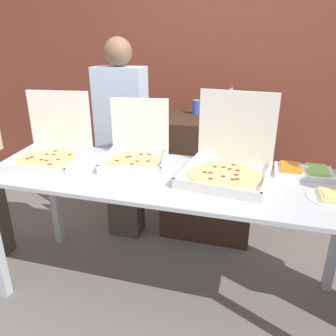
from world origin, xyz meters
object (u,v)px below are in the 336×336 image
pizza_box_far_left (137,151)px  veggie_tray (303,171)px  soda_can_colored (196,107)px  person_guest_plaid (123,140)px  soda_bottle (230,106)px  soda_can_silver (239,108)px  pizza_box_far_right (228,162)px  pizza_box_near_left (51,149)px  paper_plate_front_center (332,197)px

pizza_box_far_left → veggie_tray: pizza_box_far_left is taller
soda_can_colored → veggie_tray: bearing=-44.3°
person_guest_plaid → soda_can_colored: bearing=-141.6°
soda_bottle → soda_can_silver: soda_bottle is taller
veggie_tray → pizza_box_far_right: bearing=-162.6°
soda_bottle → person_guest_plaid: size_ratio=0.16×
pizza_box_near_left → person_guest_plaid: 0.66m
soda_can_colored → person_guest_plaid: bearing=-141.6°
soda_can_silver → soda_can_colored: (-0.37, -0.05, 0.00)m
veggie_tray → soda_can_silver: bearing=118.3°
pizza_box_far_right → soda_can_colored: bearing=118.5°
pizza_box_far_left → soda_bottle: soda_bottle is taller
pizza_box_far_right → soda_can_colored: size_ratio=4.52×
pizza_box_near_left → soda_can_silver: size_ratio=4.22×
pizza_box_far_left → veggie_tray: size_ratio=1.42×
paper_plate_front_center → veggie_tray: size_ratio=0.72×
veggie_tray → soda_bottle: soda_bottle is taller
pizza_box_near_left → pizza_box_far_left: bearing=5.7°
pizza_box_near_left → soda_bottle: size_ratio=1.87×
paper_plate_front_center → soda_can_colored: 1.50m
pizza_box_far_right → veggie_tray: pizza_box_far_right is taller
veggie_tray → soda_can_silver: 1.02m
pizza_box_far_left → pizza_box_near_left: size_ratio=0.93×
veggie_tray → person_guest_plaid: (-1.38, 0.40, -0.03)m
pizza_box_far_left → soda_can_colored: size_ratio=3.92×
pizza_box_near_left → soda_can_silver: pizza_box_near_left is taller
soda_can_silver → soda_can_colored: same height
soda_can_silver → veggie_tray: bearing=-61.7°
pizza_box_far_right → soda_can_colored: (-0.39, 0.97, 0.13)m
pizza_box_far_right → paper_plate_front_center: pizza_box_far_right is taller
paper_plate_front_center → pizza_box_far_right: bearing=163.0°
pizza_box_near_left → person_guest_plaid: size_ratio=0.31×
pizza_box_far_left → person_guest_plaid: person_guest_plaid is taller
pizza_box_far_right → soda_can_silver: pizza_box_far_right is taller
pizza_box_far_left → soda_can_silver: 1.13m
pizza_box_far_right → paper_plate_front_center: bearing=-10.6°
pizza_box_far_right → soda_bottle: size_ratio=2.00×
pizza_box_far_right → veggie_tray: bearing=23.8°
pizza_box_far_right → person_guest_plaid: bearing=156.2°
pizza_box_near_left → paper_plate_front_center: (1.76, -0.11, -0.07)m
pizza_box_near_left → person_guest_plaid: person_guest_plaid is taller
paper_plate_front_center → soda_bottle: (-0.65, 0.96, 0.27)m
pizza_box_near_left → person_guest_plaid: bearing=58.8°
soda_bottle → soda_can_silver: size_ratio=2.26×
pizza_box_far_left → pizza_box_far_right: size_ratio=0.87×
soda_can_silver → soda_can_colored: size_ratio=1.00×
pizza_box_far_left → pizza_box_near_left: bearing=-176.8°
pizza_box_far_left → soda_can_silver: size_ratio=3.92×
paper_plate_front_center → soda_bottle: soda_bottle is taller
pizza_box_far_left → pizza_box_far_right: 0.63m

